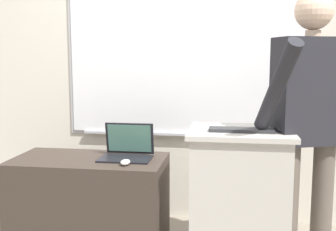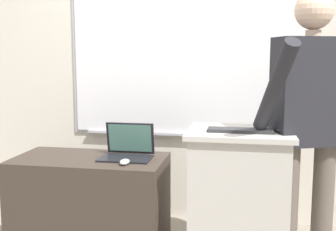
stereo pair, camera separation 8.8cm
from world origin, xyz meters
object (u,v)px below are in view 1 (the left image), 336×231
Objects in this scene: person_presenter at (309,115)px; computer_mouse_by_keyboard at (283,130)px; wireless_keyboard at (241,130)px; computer_mouse_by_laptop at (125,162)px; lectern_podium at (239,202)px; laptop at (128,147)px; side_desk at (90,207)px.

person_presenter is 17.51× the size of computer_mouse_by_keyboard.
wireless_keyboard is at bearing 179.85° from computer_mouse_by_keyboard.
lectern_podium is at bearing 4.44° from computer_mouse_by_laptop.
person_presenter is 0.20m from computer_mouse_by_keyboard.
person_presenter is (0.41, 0.02, 0.56)m from lectern_podium.
computer_mouse_by_keyboard reaches higher than laptop.
computer_mouse_by_keyboard is at bearing -0.67° from computer_mouse_by_laptop.
person_presenter is at bearing 4.04° from computer_mouse_by_laptop.
lectern_podium is 0.48m from wireless_keyboard.
person_presenter is at bearing 29.05° from computer_mouse_by_keyboard.
side_desk is 10.27× the size of computer_mouse_by_keyboard.
computer_mouse_by_laptop is at bearing -175.56° from lectern_podium.
wireless_keyboard reaches higher than laptop.
person_presenter reaches higher than computer_mouse_by_keyboard.
person_presenter is at bearing -6.04° from laptop.
laptop is at bearing 153.14° from person_presenter.
side_desk is 0.48m from computer_mouse_by_laptop.
lectern_podium reaches higher than laptop.
laptop is 0.21m from computer_mouse_by_laptop.
lectern_podium is 9.27× the size of computer_mouse_by_laptop.
side_desk is at bearing 171.78° from wireless_keyboard.
lectern_podium is 0.54m from computer_mouse_by_keyboard.
lectern_podium reaches higher than computer_mouse_by_laptop.
computer_mouse_by_keyboard is at bearing -171.77° from person_presenter.
person_presenter reaches higher than side_desk.
computer_mouse_by_keyboard reaches higher than wireless_keyboard.
side_desk is 1.57m from person_presenter.
person_presenter is 17.51× the size of computer_mouse_by_laptop.
laptop is 3.42× the size of computer_mouse_by_keyboard.
wireless_keyboard is 0.24m from computer_mouse_by_keyboard.
computer_mouse_by_laptop is (-0.72, -0.06, 0.24)m from lectern_podium.
laptop is 3.42× the size of computer_mouse_by_laptop.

